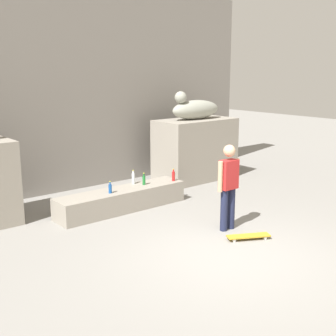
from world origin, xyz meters
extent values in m
plane|color=gray|center=(0.00, 0.00, 0.00)|extent=(40.00, 40.00, 0.00)
cube|color=gray|center=(0.00, 5.68, 2.57)|extent=(11.58, 0.60, 5.14)
cube|color=gray|center=(3.17, 4.21, 0.85)|extent=(2.27, 1.16, 1.69)
ellipsoid|color=#999B8D|center=(3.17, 4.21, 1.95)|extent=(1.61, 0.58, 0.52)
sphere|color=#999B8D|center=(2.62, 4.22, 2.31)|extent=(0.32, 0.32, 0.32)
cube|color=gray|center=(0.00, 3.18, 0.23)|extent=(3.06, 0.68, 0.47)
cylinder|color=#1E233F|center=(0.98, 0.85, 0.41)|extent=(0.14, 0.14, 0.82)
cylinder|color=#1E233F|center=(0.78, 0.86, 0.41)|extent=(0.14, 0.14, 0.82)
cube|color=#B22626|center=(0.88, 0.85, 1.10)|extent=(0.36, 0.21, 0.56)
sphere|color=tan|center=(0.88, 0.85, 1.55)|extent=(0.23, 0.23, 0.23)
cylinder|color=tan|center=(1.11, 0.85, 1.09)|extent=(0.09, 0.09, 0.58)
cylinder|color=tan|center=(0.66, 0.86, 1.09)|extent=(0.09, 0.09, 0.58)
cube|color=gold|center=(0.79, 0.25, 0.07)|extent=(0.80, 0.55, 0.02)
cylinder|color=white|center=(0.50, 0.33, 0.03)|extent=(0.06, 0.05, 0.06)
cylinder|color=white|center=(0.56, 0.45, 0.03)|extent=(0.06, 0.05, 0.06)
cylinder|color=white|center=(1.03, 0.04, 0.03)|extent=(0.06, 0.05, 0.06)
cylinder|color=white|center=(1.09, 0.17, 0.03)|extent=(0.06, 0.05, 0.06)
cylinder|color=#194C99|center=(-0.36, 3.09, 0.56)|extent=(0.07, 0.07, 0.19)
cylinder|color=#194C99|center=(-0.36, 3.09, 0.69)|extent=(0.03, 0.03, 0.06)
cylinder|color=yellow|center=(-0.36, 3.09, 0.72)|extent=(0.04, 0.04, 0.01)
cylinder|color=red|center=(1.37, 3.03, 0.58)|extent=(0.07, 0.07, 0.22)
cylinder|color=red|center=(1.37, 3.03, 0.72)|extent=(0.03, 0.03, 0.06)
cylinder|color=yellow|center=(1.37, 3.03, 0.75)|extent=(0.04, 0.04, 0.01)
cylinder|color=silver|center=(0.48, 3.42, 0.60)|extent=(0.07, 0.07, 0.25)
cylinder|color=silver|center=(0.48, 3.42, 0.75)|extent=(0.03, 0.03, 0.06)
cylinder|color=yellow|center=(0.48, 3.42, 0.79)|extent=(0.04, 0.04, 0.01)
cylinder|color=#1E722D|center=(0.62, 3.19, 0.57)|extent=(0.07, 0.07, 0.20)
cylinder|color=#1E722D|center=(0.62, 3.19, 0.70)|extent=(0.03, 0.03, 0.06)
cylinder|color=yellow|center=(0.62, 3.19, 0.74)|extent=(0.04, 0.04, 0.01)
camera|label=1|loc=(-5.29, -4.74, 3.08)|focal=47.90mm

